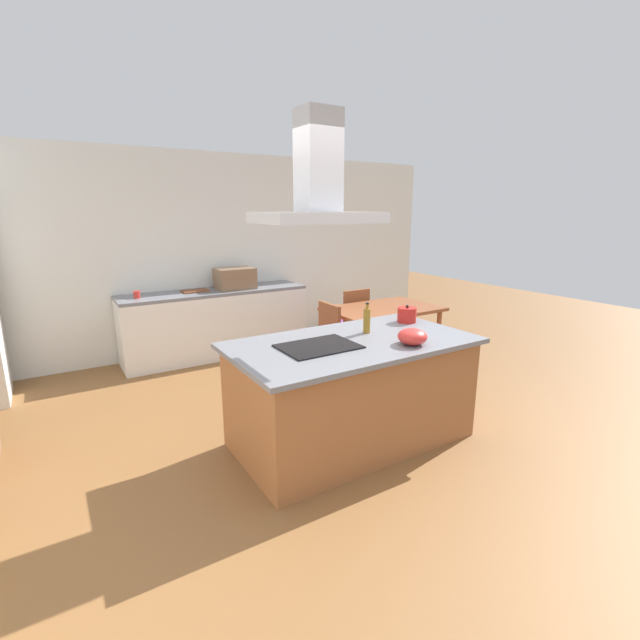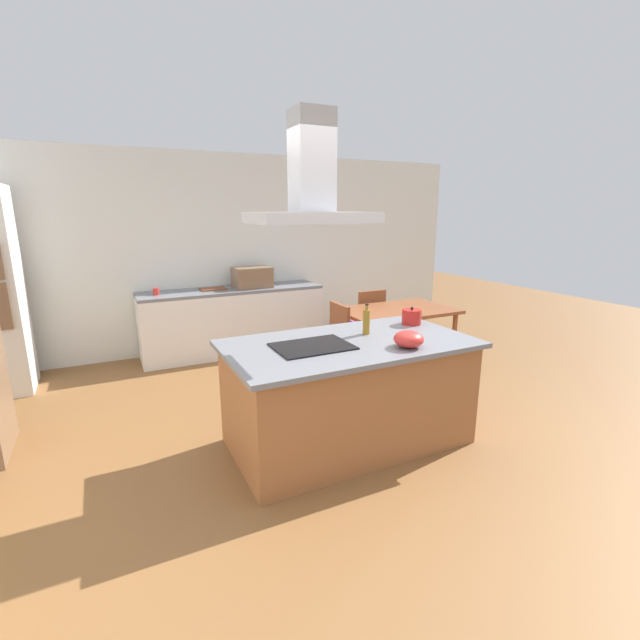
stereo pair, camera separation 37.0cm
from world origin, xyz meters
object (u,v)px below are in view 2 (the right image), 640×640
object	(u,v)px
olive_oil_bottle	(366,321)
range_hood	(312,187)
tea_kettle	(412,317)
coffee_mug_red	(156,292)
countertop_microwave	(252,277)
dining_table	(397,316)
cooktop	(313,346)
cutting_board	(213,289)
mixing_bowl	(409,339)
chair_facing_back_wall	(368,317)
chair_at_left_end	(331,337)

from	to	relation	value
olive_oil_bottle	range_hood	size ratio (longest dim) A/B	0.30
tea_kettle	coffee_mug_red	world-z (taller)	tea_kettle
countertop_microwave	dining_table	size ratio (longest dim) A/B	0.36
cooktop	coffee_mug_red	world-z (taller)	coffee_mug_red
olive_oil_bottle	countertop_microwave	distance (m)	2.75
cooktop	olive_oil_bottle	distance (m)	0.60
range_hood	dining_table	bearing A→B (deg)	37.29
countertop_microwave	dining_table	xyz separation A→B (m)	(1.37, -1.50, -0.37)
countertop_microwave	cutting_board	bearing A→B (deg)	174.70
countertop_microwave	range_hood	bearing A→B (deg)	-98.69
cutting_board	range_hood	distance (m)	3.17
cooktop	countertop_microwave	world-z (taller)	countertop_microwave
coffee_mug_red	cutting_board	size ratio (longest dim) A/B	0.26
mixing_bowl	coffee_mug_red	size ratio (longest dim) A/B	2.62
cutting_board	chair_facing_back_wall	distance (m)	2.14
chair_at_left_end	range_hood	world-z (taller)	range_hood
cooktop	chair_at_left_end	size ratio (longest dim) A/B	0.67
cooktop	olive_oil_bottle	world-z (taller)	olive_oil_bottle
coffee_mug_red	dining_table	bearing A→B (deg)	-29.06
cooktop	coffee_mug_red	bearing A→B (deg)	106.29
mixing_bowl	cutting_board	bearing A→B (deg)	103.30
coffee_mug_red	range_hood	size ratio (longest dim) A/B	0.10
mixing_bowl	countertop_microwave	world-z (taller)	countertop_microwave
mixing_bowl	chair_at_left_end	world-z (taller)	mixing_bowl
tea_kettle	dining_table	distance (m)	1.36
countertop_microwave	range_hood	world-z (taller)	range_hood
coffee_mug_red	chair_at_left_end	world-z (taller)	coffee_mug_red
cutting_board	dining_table	world-z (taller)	cutting_board
mixing_bowl	chair_facing_back_wall	xyz separation A→B (m)	(1.14, 2.38, -0.46)
mixing_bowl	dining_table	distance (m)	2.08
coffee_mug_red	range_hood	distance (m)	3.19
chair_at_left_end	range_hood	bearing A→B (deg)	-123.03
olive_oil_bottle	coffee_mug_red	bearing A→B (deg)	117.40
olive_oil_bottle	chair_facing_back_wall	bearing A→B (deg)	57.13
chair_facing_back_wall	range_hood	world-z (taller)	range_hood
mixing_bowl	chair_at_left_end	xyz separation A→B (m)	(0.23, 1.72, -0.46)
olive_oil_bottle	chair_at_left_end	distance (m)	1.39
olive_oil_bottle	mixing_bowl	world-z (taller)	olive_oil_bottle
mixing_bowl	chair_at_left_end	distance (m)	1.79
coffee_mug_red	cutting_board	world-z (taller)	coffee_mug_red
tea_kettle	coffee_mug_red	distance (m)	3.28
cooktop	range_hood	bearing A→B (deg)	0.00
dining_table	chair_facing_back_wall	xyz separation A→B (m)	(0.00, 0.67, -0.16)
coffee_mug_red	chair_at_left_end	distance (m)	2.31
tea_kettle	chair_at_left_end	xyz separation A→B (m)	(-0.25, 1.14, -0.46)
olive_oil_bottle	range_hood	world-z (taller)	range_hood
olive_oil_bottle	coffee_mug_red	distance (m)	3.06
chair_at_left_end	dining_table	bearing A→B (deg)	-0.00
tea_kettle	countertop_microwave	xyz separation A→B (m)	(-0.70, 2.64, 0.07)
cooktop	chair_facing_back_wall	bearing A→B (deg)	48.46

